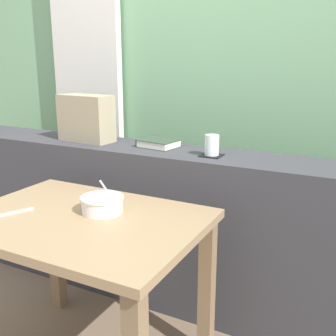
# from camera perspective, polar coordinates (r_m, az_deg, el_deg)

# --- Properties ---
(outdoor_backdrop) EXTENTS (4.80, 0.08, 2.80)m
(outdoor_backdrop) POSITION_cam_1_polar(r_m,az_deg,el_deg) (2.66, 6.15, 17.31)
(outdoor_backdrop) COLOR #7AAD7F
(outdoor_backdrop) RESTS_ON ground
(curtain_left_panel) EXTENTS (0.56, 0.06, 2.50)m
(curtain_left_panel) POSITION_cam_1_polar(r_m,az_deg,el_deg) (3.03, -11.45, 13.98)
(curtain_left_panel) COLOR silver
(curtain_left_panel) RESTS_ON ground
(dark_console_ledge) EXTENTS (2.80, 0.35, 0.85)m
(dark_console_ledge) POSITION_cam_1_polar(r_m,az_deg,el_deg) (2.21, -1.03, -8.02)
(dark_console_ledge) COLOR #38383D
(dark_console_ledge) RESTS_ON ground
(breakfast_table) EXTENTS (0.95, 0.68, 0.70)m
(breakfast_table) POSITION_cam_1_polar(r_m,az_deg,el_deg) (1.67, -12.12, -10.66)
(breakfast_table) COLOR #826849
(breakfast_table) RESTS_ON ground
(coaster_square) EXTENTS (0.10, 0.10, 0.00)m
(coaster_square) POSITION_cam_1_polar(r_m,az_deg,el_deg) (1.94, 6.22, 1.79)
(coaster_square) COLOR black
(coaster_square) RESTS_ON dark_console_ledge
(juice_glass) EXTENTS (0.07, 0.07, 0.10)m
(juice_glass) POSITION_cam_1_polar(r_m,az_deg,el_deg) (1.93, 6.26, 3.17)
(juice_glass) COLOR white
(juice_glass) RESTS_ON coaster_square
(closed_book) EXTENTS (0.21, 0.18, 0.04)m
(closed_book) POSITION_cam_1_polar(r_m,az_deg,el_deg) (2.13, -1.40, 3.53)
(closed_book) COLOR #334233
(closed_book) RESTS_ON dark_console_ledge
(throw_pillow) EXTENTS (0.33, 0.17, 0.26)m
(throw_pillow) POSITION_cam_1_polar(r_m,az_deg,el_deg) (2.32, -11.59, 6.97)
(throw_pillow) COLOR tan
(throw_pillow) RESTS_ON dark_console_ledge
(soup_bowl) EXTENTS (0.17, 0.17, 0.15)m
(soup_bowl) POSITION_cam_1_polar(r_m,az_deg,el_deg) (1.64, -9.33, -5.11)
(soup_bowl) COLOR silver
(soup_bowl) RESTS_ON breakfast_table
(fork_utensil) EXTENTS (0.09, 0.16, 0.01)m
(fork_utensil) POSITION_cam_1_polar(r_m,az_deg,el_deg) (1.73, -21.29, -5.98)
(fork_utensil) COLOR silver
(fork_utensil) RESTS_ON breakfast_table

